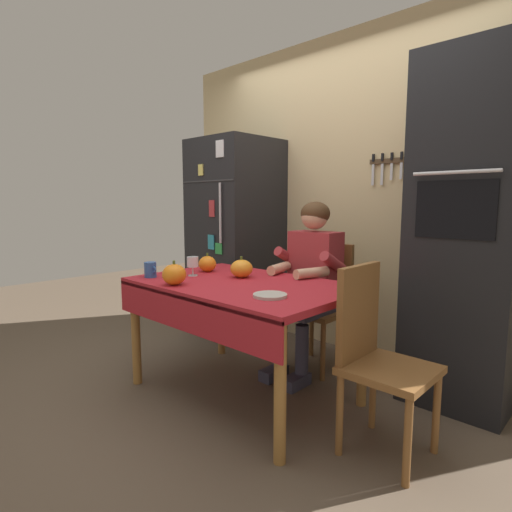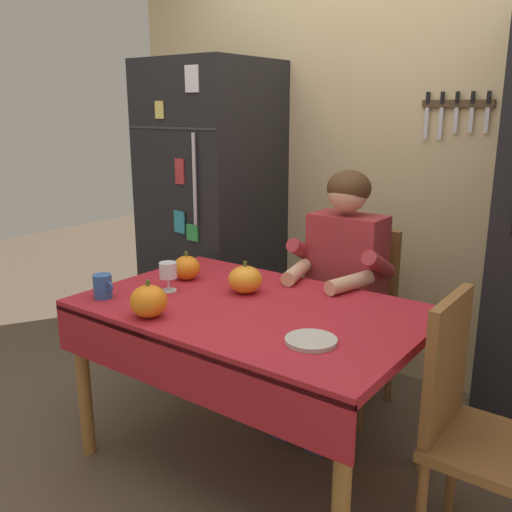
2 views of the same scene
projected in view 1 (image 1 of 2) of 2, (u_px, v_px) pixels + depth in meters
name	position (u px, v px, depth m)	size (l,w,h in m)	color
ground_plane	(232.00, 398.00, 2.62)	(10.00, 10.00, 0.00)	brown
back_wall_assembly	(354.00, 195.00, 3.39)	(3.70, 0.13, 2.60)	#D1B784
refrigerator	(236.00, 239.00, 3.84)	(0.68, 0.71, 1.80)	black
wall_oven	(470.00, 234.00, 2.49)	(0.60, 0.64, 2.10)	black
dining_table	(240.00, 296.00, 2.59)	(1.40, 0.90, 0.74)	#9E6B33
chair_behind_person	(324.00, 299.00, 3.11)	(0.40, 0.40, 0.93)	brown
seated_person	(309.00, 273.00, 2.95)	(0.47, 0.55, 1.25)	#38384C
chair_right_side	(376.00, 351.00, 2.03)	(0.40, 0.40, 0.93)	brown
coffee_mug	(150.00, 270.00, 2.75)	(0.11, 0.08, 0.10)	#2D569E
wine_glass	(193.00, 263.00, 2.80)	(0.08, 0.08, 0.13)	white
pumpkin_large	(207.00, 264.00, 2.97)	(0.13, 0.13, 0.14)	orange
pumpkin_medium	(241.00, 269.00, 2.74)	(0.15, 0.15, 0.14)	orange
pumpkin_small	(174.00, 274.00, 2.50)	(0.15, 0.15, 0.15)	orange
serving_tray	(270.00, 295.00, 2.19)	(0.18, 0.18, 0.02)	#B7B2A8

